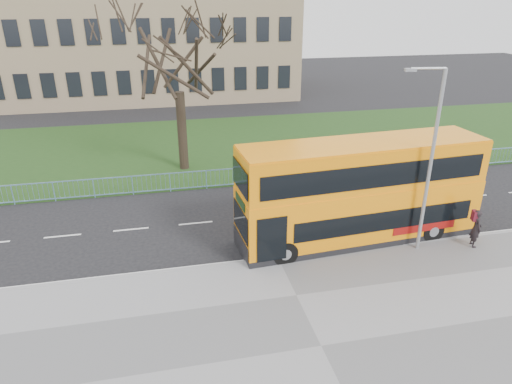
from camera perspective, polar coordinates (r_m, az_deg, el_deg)
ground at (r=20.22m, az=1.65°, el=-6.28°), size 120.00×120.00×0.00m
pavement at (r=14.94m, az=8.14°, el=-18.67°), size 80.00×10.50×0.12m
kerb at (r=18.89m, az=2.78°, el=-8.37°), size 80.00×0.20×0.14m
grass_verge at (r=33.16m, az=-4.25°, el=5.87°), size 80.00×15.40×0.08m
guard_railing at (r=25.81m, az=-1.81°, el=1.92°), size 40.00×0.12×1.10m
bare_tree at (r=27.40m, az=-9.67°, el=14.09°), size 7.89×7.89×11.27m
civic_building at (r=52.12m, az=-13.78°, el=19.51°), size 30.00×15.00×14.00m
yellow_bus at (r=19.94m, az=12.95°, el=0.27°), size 10.72×3.24×4.43m
pedestrian at (r=21.43m, az=25.80°, el=-4.09°), size 0.54×0.69×1.68m
street_lamp at (r=19.06m, az=20.86°, el=4.22°), size 1.59×0.38×7.51m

